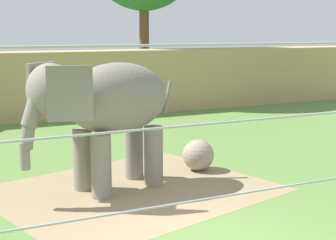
{
  "coord_description": "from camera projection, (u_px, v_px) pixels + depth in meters",
  "views": [
    {
      "loc": [
        -3.6,
        -6.46,
        3.31
      ],
      "look_at": [
        1.1,
        3.36,
        1.4
      ],
      "focal_mm": 54.77,
      "sensor_mm": 36.0,
      "label": 1
    }
  ],
  "objects": [
    {
      "name": "dirt_patch",
      "position": [
        132.0,
        190.0,
        10.74
      ],
      "size": [
        6.4,
        5.79,
        0.01
      ],
      "primitive_type": "cube",
      "rotation": [
        0.0,
        0.0,
        0.26
      ],
      "color": "#937F5B",
      "rests_on": "ground"
    },
    {
      "name": "embankment_wall",
      "position": [
        30.0,
        85.0,
        19.28
      ],
      "size": [
        36.0,
        1.8,
        2.52
      ],
      "primitive_type": "cube",
      "color": "tan",
      "rests_on": "ground"
    },
    {
      "name": "elephant",
      "position": [
        106.0,
        105.0,
        10.47
      ],
      "size": [
        3.59,
        1.92,
        2.71
      ],
      "color": "gray",
      "rests_on": "ground"
    },
    {
      "name": "enrichment_ball",
      "position": [
        198.0,
        155.0,
        12.21
      ],
      "size": [
        0.75,
        0.75,
        0.75
      ],
      "primitive_type": "sphere",
      "color": "gray",
      "rests_on": "ground"
    }
  ]
}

